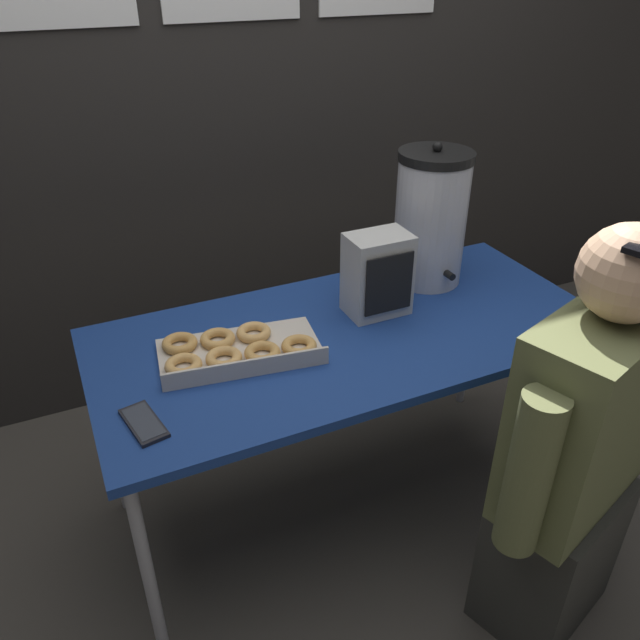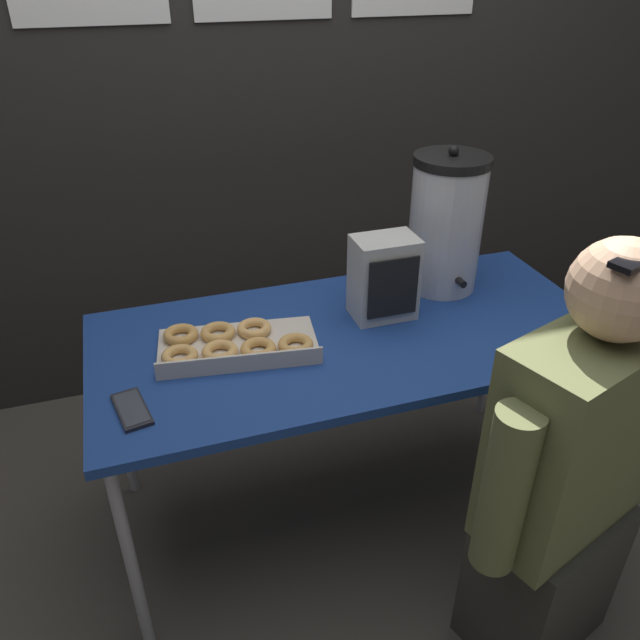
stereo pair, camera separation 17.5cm
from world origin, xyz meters
name	(u,v)px [view 1 (the left image)]	position (x,y,z in m)	size (l,w,h in m)	color
ground_plane	(346,501)	(0.00, 0.00, 0.00)	(12.00, 12.00, 0.00)	#4C473F
back_wall	(229,20)	(0.00, 0.98, 1.44)	(6.00, 0.11, 2.88)	#282623
folding_table	(351,343)	(0.00, 0.00, 0.66)	(1.49, 0.70, 0.71)	navy
donut_box	(236,350)	(-0.35, 0.01, 0.73)	(0.47, 0.29, 0.05)	beige
coffee_urn	(431,218)	(0.38, 0.19, 0.92)	(0.24, 0.27, 0.46)	silver
cell_phone	(144,423)	(-0.63, -0.17, 0.71)	(0.10, 0.16, 0.01)	black
space_heater	(378,275)	(0.12, 0.07, 0.83)	(0.19, 0.13, 0.25)	silver
person_seated	(575,462)	(0.33, -0.59, 0.56)	(0.59, 0.35, 1.20)	#33332D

